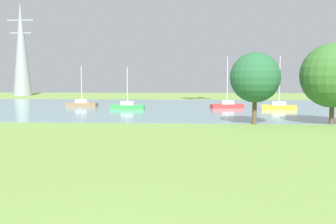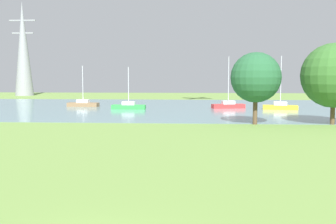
{
  "view_description": "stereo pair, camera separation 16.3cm",
  "coord_description": "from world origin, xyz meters",
  "px_view_note": "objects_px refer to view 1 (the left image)",
  "views": [
    {
      "loc": [
        2.59,
        -9.55,
        4.78
      ],
      "look_at": [
        0.84,
        19.55,
        2.12
      ],
      "focal_mm": 42.48,
      "sensor_mm": 36.0,
      "label": 1
    },
    {
      "loc": [
        2.75,
        -9.54,
        4.78
      ],
      "look_at": [
        0.84,
        19.55,
        2.12
      ],
      "focal_mm": 42.48,
      "sensor_mm": 36.0,
      "label": 2
    }
  ],
  "objects_px": {
    "sailboat_yellow": "(279,106)",
    "sailboat_red": "(227,105)",
    "tree_mid_shore": "(333,76)",
    "sailboat_green": "(128,106)",
    "sailboat_brown": "(82,104)",
    "tree_east_near": "(255,78)",
    "electricity_pylon": "(21,49)"
  },
  "relations": [
    {
      "from": "tree_east_near",
      "to": "tree_mid_shore",
      "type": "relative_size",
      "value": 0.89
    },
    {
      "from": "sailboat_yellow",
      "to": "sailboat_brown",
      "type": "distance_m",
      "value": 29.62
    },
    {
      "from": "sailboat_red",
      "to": "sailboat_green",
      "type": "bearing_deg",
      "value": -169.95
    },
    {
      "from": "sailboat_red",
      "to": "electricity_pylon",
      "type": "bearing_deg",
      "value": 142.67
    },
    {
      "from": "sailboat_brown",
      "to": "sailboat_yellow",
      "type": "bearing_deg",
      "value": -6.69
    },
    {
      "from": "sailboat_green",
      "to": "tree_mid_shore",
      "type": "relative_size",
      "value": 0.76
    },
    {
      "from": "sailboat_green",
      "to": "electricity_pylon",
      "type": "distance_m",
      "value": 50.58
    },
    {
      "from": "sailboat_red",
      "to": "tree_east_near",
      "type": "height_order",
      "value": "sailboat_red"
    },
    {
      "from": "sailboat_yellow",
      "to": "sailboat_brown",
      "type": "relative_size",
      "value": 1.2
    },
    {
      "from": "sailboat_yellow",
      "to": "tree_mid_shore",
      "type": "xyz_separation_m",
      "value": [
        1.37,
        -17.32,
        4.34
      ]
    },
    {
      "from": "sailboat_red",
      "to": "sailboat_brown",
      "type": "height_order",
      "value": "sailboat_red"
    },
    {
      "from": "sailboat_brown",
      "to": "tree_east_near",
      "type": "bearing_deg",
      "value": -42.26
    },
    {
      "from": "sailboat_red",
      "to": "sailboat_brown",
      "type": "relative_size",
      "value": 1.2
    },
    {
      "from": "sailboat_green",
      "to": "tree_east_near",
      "type": "height_order",
      "value": "tree_east_near"
    },
    {
      "from": "sailboat_yellow",
      "to": "sailboat_green",
      "type": "height_order",
      "value": "sailboat_yellow"
    },
    {
      "from": "sailboat_yellow",
      "to": "sailboat_brown",
      "type": "height_order",
      "value": "sailboat_yellow"
    },
    {
      "from": "sailboat_red",
      "to": "tree_mid_shore",
      "type": "bearing_deg",
      "value": -65.91
    },
    {
      "from": "sailboat_yellow",
      "to": "sailboat_brown",
      "type": "xyz_separation_m",
      "value": [
        -29.42,
        3.45,
        -0.02
      ]
    },
    {
      "from": "sailboat_yellow",
      "to": "sailboat_red",
      "type": "xyz_separation_m",
      "value": [
        -7.18,
        1.79,
        -0.0
      ]
    },
    {
      "from": "sailboat_yellow",
      "to": "sailboat_red",
      "type": "bearing_deg",
      "value": 165.99
    },
    {
      "from": "sailboat_yellow",
      "to": "tree_east_near",
      "type": "xyz_separation_m",
      "value": [
        -6.2,
        -17.65,
        4.14
      ]
    },
    {
      "from": "sailboat_brown",
      "to": "electricity_pylon",
      "type": "distance_m",
      "value": 42.67
    },
    {
      "from": "sailboat_green",
      "to": "electricity_pylon",
      "type": "xyz_separation_m",
      "value": [
        -31.81,
        37.81,
        10.82
      ]
    },
    {
      "from": "sailboat_yellow",
      "to": "electricity_pylon",
      "type": "xyz_separation_m",
      "value": [
        -53.4,
        37.04,
        10.8
      ]
    },
    {
      "from": "sailboat_green",
      "to": "tree_east_near",
      "type": "bearing_deg",
      "value": -47.65
    },
    {
      "from": "tree_east_near",
      "to": "electricity_pylon",
      "type": "relative_size",
      "value": 0.31
    },
    {
      "from": "sailboat_yellow",
      "to": "tree_mid_shore",
      "type": "relative_size",
      "value": 0.95
    },
    {
      "from": "sailboat_yellow",
      "to": "sailboat_green",
      "type": "distance_m",
      "value": 21.6
    },
    {
      "from": "sailboat_red",
      "to": "electricity_pylon",
      "type": "xyz_separation_m",
      "value": [
        -46.22,
        35.25,
        10.8
      ]
    },
    {
      "from": "sailboat_brown",
      "to": "sailboat_green",
      "type": "bearing_deg",
      "value": -28.3
    },
    {
      "from": "sailboat_red",
      "to": "sailboat_green",
      "type": "height_order",
      "value": "sailboat_red"
    },
    {
      "from": "sailboat_red",
      "to": "sailboat_green",
      "type": "xyz_separation_m",
      "value": [
        -14.41,
        -2.55,
        -0.02
      ]
    }
  ]
}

